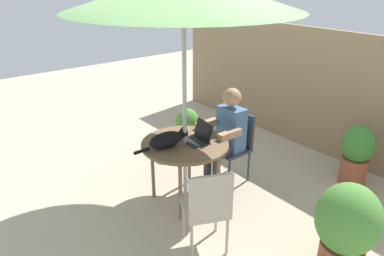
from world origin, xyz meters
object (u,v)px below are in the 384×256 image
object	(u,v)px
person_seated	(227,132)
laptop	(200,135)
cat	(168,139)
patio_table	(185,148)
potted_plant_by_chair	(187,128)
chair_empty	(208,206)
potted_plant_near_fence	(357,152)
chair_occupied	(235,141)
potted_plant_corner	(347,224)

from	to	relation	value
person_seated	laptop	bearing A→B (deg)	-83.31
laptop	cat	xyz separation A→B (m)	(-0.09, -0.36, 0.02)
patio_table	cat	xyz separation A→B (m)	(-0.04, -0.20, 0.15)
person_seated	potted_plant_by_chair	bearing A→B (deg)	170.29
patio_table	cat	bearing A→B (deg)	-100.77
cat	potted_plant_by_chair	distance (m)	1.47
chair_empty	cat	world-z (taller)	cat
person_seated	laptop	xyz separation A→B (m)	(0.06, -0.47, 0.11)
potted_plant_near_fence	chair_occupied	bearing A→B (deg)	-133.42
cat	potted_plant_near_fence	bearing A→B (deg)	62.90
chair_occupied	potted_plant_by_chair	bearing A→B (deg)	179.18
person_seated	potted_plant_by_chair	xyz separation A→B (m)	(-1.00, 0.17, -0.33)
patio_table	potted_plant_near_fence	xyz separation A→B (m)	(1.02, 1.88, -0.24)
chair_empty	person_seated	xyz separation A→B (m)	(-0.82, 1.00, 0.17)
laptop	potted_plant_by_chair	bearing A→B (deg)	148.66
patio_table	potted_plant_corner	size ratio (longest dim) A/B	1.16
chair_empty	potted_plant_near_fence	size ratio (longest dim) A/B	1.13
chair_empty	cat	xyz separation A→B (m)	(-0.85, 0.17, 0.30)
cat	patio_table	bearing A→B (deg)	79.23
patio_table	cat	world-z (taller)	cat
person_seated	potted_plant_by_chair	world-z (taller)	person_seated
chair_occupied	potted_plant_near_fence	distance (m)	1.49
potted_plant_near_fence	laptop	bearing A→B (deg)	-119.47
chair_occupied	potted_plant_corner	world-z (taller)	chair_occupied
chair_occupied	potted_plant_near_fence	world-z (taller)	chair_occupied
person_seated	potted_plant_near_fence	size ratio (longest dim) A/B	1.56
potted_plant_by_chair	patio_table	bearing A→B (deg)	-38.83
chair_empty	potted_plant_corner	world-z (taller)	chair_empty
potted_plant_by_chair	laptop	bearing A→B (deg)	-31.34
laptop	potted_plant_corner	distance (m)	1.71
chair_occupied	cat	world-z (taller)	cat
chair_occupied	potted_plant_by_chair	xyz separation A→B (m)	(-1.00, 0.01, -0.16)
chair_occupied	laptop	size ratio (longest dim) A/B	2.68
patio_table	potted_plant_near_fence	distance (m)	2.15
person_seated	potted_plant_near_fence	bearing A→B (deg)	50.44
chair_empty	person_seated	bearing A→B (deg)	129.15
patio_table	chair_empty	world-z (taller)	chair_empty
patio_table	laptop	xyz separation A→B (m)	(0.06, 0.16, 0.13)
chair_occupied	potted_plant_by_chair	size ratio (longest dim) A/B	1.36
chair_empty	cat	distance (m)	0.92
potted_plant_near_fence	chair_empty	bearing A→B (deg)	-95.24
potted_plant_by_chair	potted_plant_corner	size ratio (longest dim) A/B	0.78
chair_occupied	potted_plant_near_fence	size ratio (longest dim) A/B	1.13
laptop	potted_plant_near_fence	world-z (taller)	laptop
chair_empty	potted_plant_by_chair	world-z (taller)	chair_empty
chair_empty	potted_plant_corner	distance (m)	1.22
potted_plant_by_chair	chair_empty	bearing A→B (deg)	-32.84
laptop	cat	size ratio (longest dim) A/B	0.51
chair_empty	chair_occupied	bearing A→B (deg)	125.13
cat	potted_plant_near_fence	size ratio (longest dim) A/B	0.83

